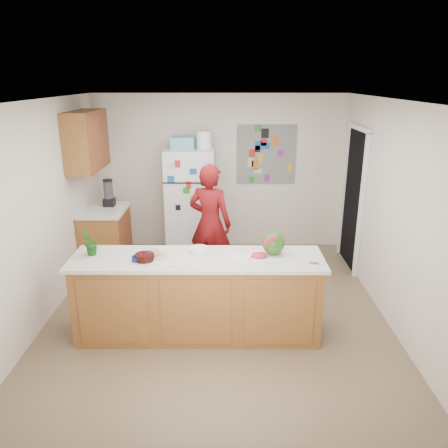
{
  "coord_description": "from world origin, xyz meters",
  "views": [
    {
      "loc": [
        0.1,
        -4.76,
        2.73
      ],
      "look_at": [
        0.08,
        0.2,
        1.06
      ],
      "focal_mm": 35.0,
      "sensor_mm": 36.0,
      "label": 1
    }
  ],
  "objects_px": {
    "person": "(210,224)",
    "cherry_bowl": "(145,257)",
    "refrigerator": "(191,203)",
    "watermelon": "(273,243)"
  },
  "relations": [
    {
      "from": "person",
      "to": "watermelon",
      "type": "relative_size",
      "value": 6.86
    },
    {
      "from": "person",
      "to": "watermelon",
      "type": "distance_m",
      "value": 1.52
    },
    {
      "from": "refrigerator",
      "to": "person",
      "type": "distance_m",
      "value": 1.04
    },
    {
      "from": "refrigerator",
      "to": "cherry_bowl",
      "type": "xyz_separation_m",
      "value": [
        -0.29,
        -2.46,
        0.11
      ]
    },
    {
      "from": "refrigerator",
      "to": "watermelon",
      "type": "xyz_separation_m",
      "value": [
        1.06,
        -2.31,
        0.2
      ]
    },
    {
      "from": "refrigerator",
      "to": "watermelon",
      "type": "distance_m",
      "value": 2.55
    },
    {
      "from": "watermelon",
      "to": "cherry_bowl",
      "type": "relative_size",
      "value": 1.22
    },
    {
      "from": "person",
      "to": "cherry_bowl",
      "type": "bearing_deg",
      "value": 87.12
    },
    {
      "from": "refrigerator",
      "to": "person",
      "type": "bearing_deg",
      "value": -71.04
    },
    {
      "from": "person",
      "to": "cherry_bowl",
      "type": "relative_size",
      "value": 8.34
    }
  ]
}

